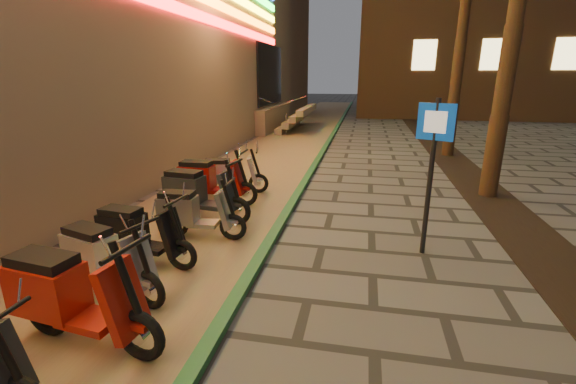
% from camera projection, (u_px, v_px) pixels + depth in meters
% --- Properties ---
extents(parking_strip, '(3.40, 60.00, 0.01)m').
position_uv_depth(parking_strip, '(268.00, 160.00, 13.26)').
color(parking_strip, '#8C7251').
rests_on(parking_strip, ground).
extents(green_curb, '(0.18, 60.00, 0.10)m').
position_uv_depth(green_curb, '(317.00, 160.00, 12.93)').
color(green_curb, '#235F33').
rests_on(green_curb, ground).
extents(planting_strip, '(1.20, 40.00, 0.02)m').
position_uv_depth(planting_strip, '(517.00, 226.00, 7.42)').
color(planting_strip, black).
rests_on(planting_strip, ground).
extents(pedestrian_sign, '(0.51, 0.26, 2.48)m').
position_uv_depth(pedestrian_sign, '(432.00, 157.00, 5.85)').
color(pedestrian_sign, black).
rests_on(pedestrian_sign, ground).
extents(scooter_4, '(1.85, 0.73, 1.30)m').
position_uv_depth(scooter_4, '(68.00, 296.00, 4.04)').
color(scooter_4, black).
rests_on(scooter_4, ground).
extents(scooter_5, '(1.64, 0.85, 1.16)m').
position_uv_depth(scooter_5, '(104.00, 258.00, 5.01)').
color(scooter_5, black).
rests_on(scooter_5, ground).
extents(scooter_6, '(1.62, 0.62, 1.14)m').
position_uv_depth(scooter_6, '(137.00, 233.00, 5.83)').
color(scooter_6, black).
rests_on(scooter_6, ground).
extents(scooter_7, '(1.57, 0.55, 1.11)m').
position_uv_depth(scooter_7, '(191.00, 212.00, 6.76)').
color(scooter_7, black).
rests_on(scooter_7, ground).
extents(scooter_8, '(1.83, 0.73, 1.29)m').
position_uv_depth(scooter_8, '(197.00, 193.00, 7.62)').
color(scooter_8, black).
rests_on(scooter_8, ground).
extents(scooter_9, '(1.78, 0.63, 1.26)m').
position_uv_depth(scooter_9, '(209.00, 180.00, 8.58)').
color(scooter_9, black).
rests_on(scooter_9, ground).
extents(scooter_10, '(1.58, 0.74, 1.11)m').
position_uv_depth(scooter_10, '(228.00, 174.00, 9.36)').
color(scooter_10, black).
rests_on(scooter_10, ground).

